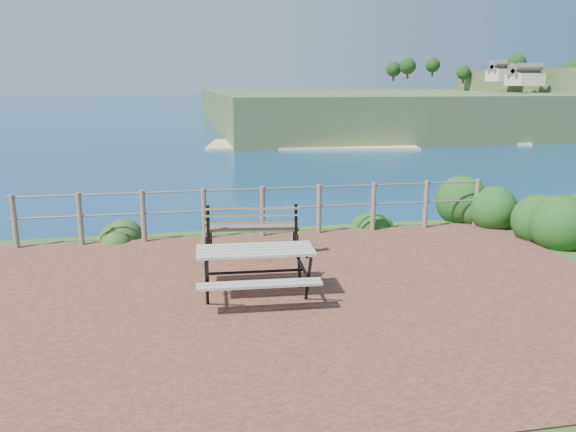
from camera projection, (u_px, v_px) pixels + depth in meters
ground at (296, 297)px, 8.03m from camera, size 10.00×7.00×0.12m
ocean at (184, 92)px, 199.31m from camera, size 1200.00×1200.00×0.00m
safety_railing at (263, 209)px, 11.10m from camera, size 9.40×0.10×1.00m
picnic_table at (256, 267)px, 7.96m from camera, size 1.68×1.43×0.70m
park_bench at (252, 221)px, 9.97m from camera, size 1.69×0.62×0.93m
shrub_right_front at (558, 241)px, 10.89m from camera, size 1.30×1.30×1.84m
shrub_right_edge at (479, 222)px, 12.37m from camera, size 1.22×1.22×1.73m
shrub_lip_west at (112, 239)px, 11.05m from camera, size 0.82×0.82×0.57m
shrub_lip_east at (374, 225)px, 12.17m from camera, size 0.73×0.73×0.46m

